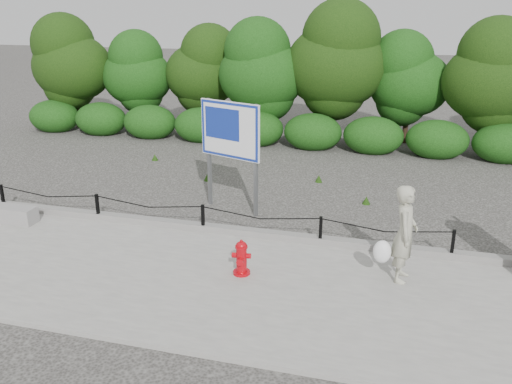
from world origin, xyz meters
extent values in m
plane|color=#2D2B28|center=(0.00, 0.00, 0.00)|extent=(90.00, 90.00, 0.00)
cube|color=gray|center=(0.00, -2.00, 0.04)|extent=(14.00, 4.00, 0.08)
cube|color=slate|center=(0.00, 0.05, 0.15)|extent=(14.00, 0.22, 0.14)
cube|color=black|center=(-5.00, 0.00, 0.38)|extent=(0.06, 0.06, 0.60)
cube|color=black|center=(-2.50, 0.00, 0.38)|extent=(0.06, 0.06, 0.60)
cube|color=black|center=(0.00, 0.00, 0.38)|extent=(0.06, 0.06, 0.60)
cube|color=black|center=(2.50, 0.00, 0.38)|extent=(0.06, 0.06, 0.60)
cube|color=black|center=(5.00, 0.00, 0.38)|extent=(0.06, 0.06, 0.60)
cylinder|color=black|center=(-3.75, 0.00, 0.60)|extent=(2.50, 0.02, 0.02)
cylinder|color=black|center=(-1.25, 0.00, 0.60)|extent=(2.50, 0.02, 0.02)
cylinder|color=black|center=(1.25, 0.00, 0.60)|extent=(2.50, 0.02, 0.02)
cylinder|color=black|center=(3.75, 0.00, 0.60)|extent=(2.50, 0.02, 0.02)
cylinder|color=black|center=(-8.50, 8.60, 1.06)|extent=(0.18, 0.18, 2.11)
ellipsoid|color=#2D5313|center=(-8.50, 8.60, 2.53)|extent=(3.13, 2.70, 3.38)
cylinder|color=black|center=(-6.00, 9.00, 0.91)|extent=(0.18, 0.18, 1.82)
ellipsoid|color=#2D5313|center=(-6.00, 9.00, 2.19)|extent=(2.70, 2.33, 2.92)
cylinder|color=black|center=(-3.50, 9.40, 0.97)|extent=(0.18, 0.18, 1.94)
ellipsoid|color=#2D5313|center=(-3.50, 9.40, 2.32)|extent=(2.87, 2.48, 3.10)
cylinder|color=black|center=(-1.00, 8.60, 1.03)|extent=(0.18, 0.18, 2.06)
ellipsoid|color=#2D5313|center=(-1.00, 8.60, 2.48)|extent=(3.06, 2.64, 3.30)
cylinder|color=black|center=(1.50, 9.00, 1.18)|extent=(0.18, 0.18, 2.36)
ellipsoid|color=#2D5313|center=(1.50, 9.00, 2.83)|extent=(3.49, 3.02, 3.78)
cylinder|color=black|center=(4.00, 9.40, 0.94)|extent=(0.18, 0.18, 1.88)
ellipsoid|color=#2D5313|center=(4.00, 9.40, 2.25)|extent=(2.78, 2.40, 3.00)
cylinder|color=black|center=(6.50, 8.60, 1.05)|extent=(0.18, 0.18, 2.10)
ellipsoid|color=#2D5313|center=(6.50, 8.60, 2.52)|extent=(3.11, 2.69, 3.36)
cylinder|color=#B3060F|center=(1.34, -1.61, 0.11)|extent=(0.35, 0.35, 0.05)
cylinder|color=#B3060F|center=(1.34, -1.61, 0.36)|extent=(0.21, 0.21, 0.46)
cylinder|color=#B3060F|center=(1.34, -1.61, 0.61)|extent=(0.25, 0.25, 0.04)
ellipsoid|color=#B3060F|center=(1.34, -1.61, 0.64)|extent=(0.22, 0.22, 0.15)
cylinder|color=#B3060F|center=(1.34, -1.61, 0.72)|extent=(0.06, 0.06, 0.04)
cylinder|color=#B3060F|center=(1.21, -1.63, 0.44)|extent=(0.10, 0.10, 0.09)
cylinder|color=#B3060F|center=(1.47, -1.59, 0.44)|extent=(0.10, 0.10, 0.09)
cylinder|color=#B3060F|center=(1.36, -1.75, 0.39)|extent=(0.14, 0.12, 0.13)
cylinder|color=slate|center=(1.31, -1.72, 0.32)|extent=(0.01, 0.04, 0.10)
imported|color=#AAA891|center=(4.10, -1.05, 0.95)|extent=(0.46, 0.66, 1.73)
ellipsoid|color=white|center=(3.75, -1.20, 0.63)|extent=(0.31, 0.24, 0.42)
cube|color=gray|center=(-4.27, -0.62, 0.26)|extent=(1.12, 0.40, 0.36)
cube|color=slate|center=(-0.49, 1.81, 1.30)|extent=(0.10, 0.10, 2.60)
cube|color=slate|center=(0.79, 1.34, 1.30)|extent=(0.10, 0.10, 2.60)
cube|color=white|center=(0.13, 1.52, 1.95)|extent=(1.55, 0.60, 1.30)
cube|color=navy|center=(0.12, 1.49, 1.95)|extent=(1.50, 0.55, 1.26)
cube|color=navy|center=(-0.07, 1.55, 2.08)|extent=(0.92, 0.34, 0.71)
camera|label=1|loc=(3.89, -9.91, 4.69)|focal=38.00mm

